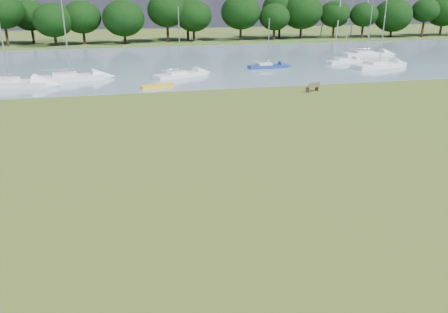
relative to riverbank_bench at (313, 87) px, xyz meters
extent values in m
plane|color=brown|center=(-14.02, -18.71, -0.47)|extent=(220.00, 220.00, 0.00)
cube|color=slate|center=(-14.02, 23.29, -0.47)|extent=(220.00, 40.00, 0.10)
cube|color=#4C6626|center=(-14.02, 53.29, -0.47)|extent=(220.00, 20.00, 0.40)
cube|color=brown|center=(-0.63, -0.19, -0.24)|extent=(0.25, 0.45, 0.46)
cube|color=brown|center=(0.58, 0.32, -0.24)|extent=(0.25, 0.45, 0.46)
cube|color=brown|center=(-0.03, 0.06, 0.00)|extent=(1.57, 1.00, 0.05)
cube|color=brown|center=(0.05, -0.12, 0.24)|extent=(1.41, 0.63, 0.45)
cube|color=gold|center=(-14.71, 5.29, -0.25)|extent=(3.41, 1.58, 0.33)
cylinder|color=black|center=(-37.02, 49.29, 1.43)|extent=(0.45, 0.45, 3.40)
ellipsoid|color=black|center=(-37.02, 49.29, 5.59)|extent=(6.24, 6.24, 5.30)
cylinder|color=black|center=(-30.02, 49.29, 1.56)|extent=(0.45, 0.45, 3.66)
ellipsoid|color=black|center=(-30.02, 49.29, 6.03)|extent=(7.13, 7.13, 6.06)
cylinder|color=black|center=(-23.02, 49.29, 1.18)|extent=(0.45, 0.45, 2.89)
ellipsoid|color=black|center=(-23.02, 49.29, 4.70)|extent=(8.02, 8.02, 6.82)
cylinder|color=black|center=(-16.02, 49.29, 1.30)|extent=(0.45, 0.45, 3.14)
ellipsoid|color=black|center=(-16.02, 49.29, 5.15)|extent=(6.24, 6.24, 5.30)
cylinder|color=black|center=(-9.02, 49.29, 1.43)|extent=(0.45, 0.45, 3.40)
ellipsoid|color=black|center=(-9.02, 49.29, 5.59)|extent=(7.13, 7.13, 6.06)
cylinder|color=black|center=(-2.02, 49.29, 1.56)|extent=(0.45, 0.45, 3.66)
ellipsoid|color=black|center=(-2.02, 49.29, 6.03)|extent=(8.02, 8.02, 6.82)
cylinder|color=black|center=(4.98, 49.29, 1.18)|extent=(0.45, 0.45, 2.89)
ellipsoid|color=black|center=(4.98, 49.29, 4.70)|extent=(6.24, 6.24, 5.30)
cylinder|color=black|center=(11.98, 49.29, 1.30)|extent=(0.45, 0.45, 3.14)
ellipsoid|color=black|center=(11.98, 49.29, 5.15)|extent=(7.13, 7.13, 6.06)
cylinder|color=black|center=(18.98, 49.29, 1.43)|extent=(0.45, 0.45, 3.40)
ellipsoid|color=black|center=(18.98, 49.29, 5.59)|extent=(8.02, 8.02, 6.82)
cylinder|color=black|center=(25.98, 49.29, 1.56)|extent=(0.45, 0.45, 3.66)
ellipsoid|color=black|center=(25.98, 49.29, 6.03)|extent=(6.24, 6.24, 5.30)
cylinder|color=black|center=(32.98, 49.29, 1.18)|extent=(0.45, 0.45, 2.89)
ellipsoid|color=black|center=(32.98, 49.29, 4.70)|extent=(7.13, 7.13, 6.06)
cylinder|color=black|center=(39.98, 49.29, 1.30)|extent=(0.45, 0.45, 3.14)
ellipsoid|color=black|center=(39.98, 49.29, 5.15)|extent=(8.02, 8.02, 6.82)
cylinder|color=black|center=(46.98, 49.29, 1.43)|extent=(0.45, 0.45, 3.40)
ellipsoid|color=black|center=(46.98, 49.29, 5.59)|extent=(6.24, 6.24, 5.30)
cylinder|color=black|center=(53.98, 49.29, 1.56)|extent=(0.45, 0.45, 3.66)
ellipsoid|color=black|center=(53.98, 49.29, 6.03)|extent=(7.13, 7.13, 6.06)
cube|color=silver|center=(-11.52, 11.04, -0.11)|extent=(6.52, 4.21, 0.62)
cube|color=silver|center=(-11.98, 10.84, 0.26)|extent=(2.60, 2.18, 0.40)
cylinder|color=#A5A8AD|center=(-11.52, 11.04, 3.65)|extent=(0.11, 0.11, 7.26)
cube|color=silver|center=(12.17, 16.70, -0.12)|extent=(5.42, 2.46, 0.60)
cube|color=silver|center=(11.76, 16.62, 0.24)|extent=(2.02, 1.49, 0.38)
cylinder|color=#A5A8AD|center=(12.17, 16.70, 2.76)|extent=(0.10, 0.10, 5.50)
cube|color=silver|center=(-29.51, 9.54, -0.02)|extent=(8.47, 4.27, 0.79)
cube|color=silver|center=(-30.14, 9.71, 0.46)|extent=(3.22, 2.46, 0.51)
cylinder|color=#A5A8AD|center=(-29.51, 9.54, 4.65)|extent=(0.14, 0.14, 9.00)
cube|color=silver|center=(14.58, 11.89, -0.02)|extent=(7.89, 3.82, 0.79)
cube|color=silver|center=(13.99, 11.75, 0.45)|extent=(2.98, 2.24, 0.51)
cylinder|color=#A5A8AD|center=(14.58, 11.89, 5.03)|extent=(0.13, 0.13, 9.78)
cube|color=silver|center=(-23.66, 11.60, -0.02)|extent=(7.45, 2.99, 0.80)
cube|color=silver|center=(-24.23, 11.53, 0.47)|extent=(2.73, 1.92, 0.51)
cylinder|color=#A5A8AD|center=(-23.66, 11.60, 4.35)|extent=(0.14, 0.14, 8.39)
cube|color=silver|center=(19.06, 22.46, -0.04)|extent=(7.58, 2.23, 0.75)
cube|color=silver|center=(18.46, 22.47, 0.42)|extent=(2.67, 1.70, 0.48)
cylinder|color=#A5A8AD|center=(19.06, 22.46, 3.94)|extent=(0.13, 0.13, 7.64)
cube|color=navy|center=(0.33, 14.78, -0.11)|extent=(5.12, 1.61, 0.62)
cube|color=silver|center=(-0.07, 14.76, 0.26)|extent=(1.81, 1.18, 0.40)
cylinder|color=#A5A8AD|center=(0.33, 14.78, 2.89)|extent=(0.11, 0.11, 5.74)
camera|label=1|loc=(-18.26, -39.23, 8.43)|focal=35.00mm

